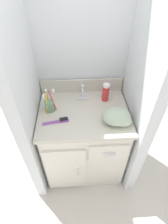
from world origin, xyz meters
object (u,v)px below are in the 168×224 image
Objects in this scene: shaving_cream_can at (106,92)px; hand_towel at (118,117)px; toothbrush_cup at (50,105)px; hairbrush at (59,121)px.

shaving_cream_can is 0.73× the size of hand_towel.
shaving_cream_can is (0.47, 0.11, 0.03)m from toothbrush_cup.
hand_towel is (0.44, -0.03, 0.04)m from hairbrush.
shaving_cream_can is at bearing 12.94° from toothbrush_cup.
toothbrush_cup is 0.94× the size of hand_towel.
shaving_cream_can is 0.80× the size of hairbrush.
toothbrush_cup is 1.29× the size of shaving_cream_can.
hairbrush is at bearing 175.69° from hand_towel.
hand_towel is (0.52, -0.17, -0.00)m from toothbrush_cup.
hairbrush is at bearing -59.90° from toothbrush_cup.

